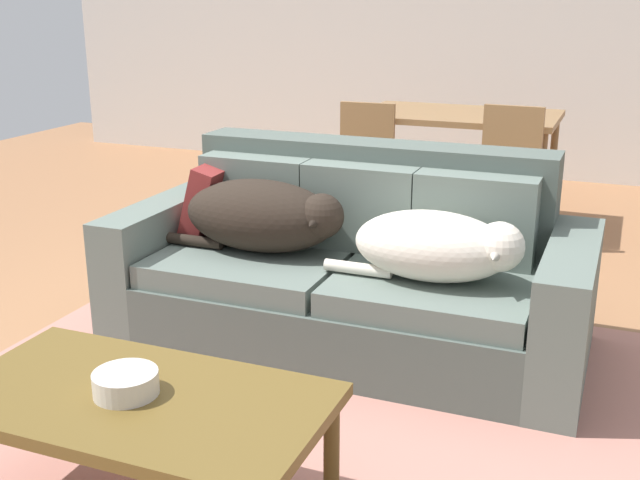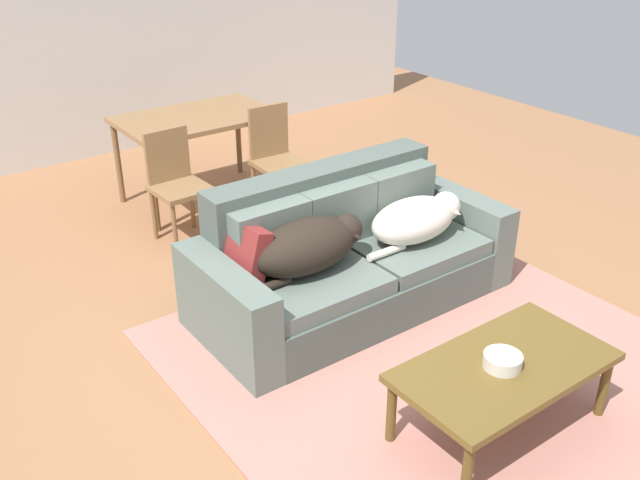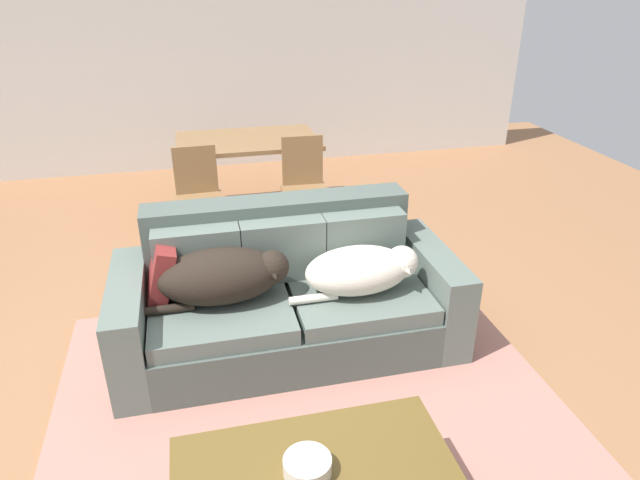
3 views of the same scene
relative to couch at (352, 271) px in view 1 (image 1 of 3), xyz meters
The scene contains 12 objects.
ground_plane 0.49m from the couch, 141.25° to the right, with size 10.00×10.00×0.00m, color #9C6945.
back_partition 3.92m from the couch, 94.29° to the left, with size 8.00×0.12×2.70m, color silver.
area_rug 1.00m from the couch, 90.01° to the right, with size 2.77×2.92×0.01m, color tan.
couch is the anchor object (origin of this frame).
dog_on_left_cushion 0.47m from the couch, 164.34° to the right, with size 0.89×0.39×0.33m.
dog_on_right_cushion 0.53m from the couch, 23.71° to the right, with size 0.81×0.37×0.28m.
throw_pillow_by_left_arm 0.79m from the couch, behind, with size 0.11×0.37×0.37m, color maroon.
coffee_table 1.47m from the couch, 95.79° to the right, with size 1.13×0.61×0.41m.
bowl_on_coffee_table 1.49m from the couch, 97.03° to the right, with size 0.19×0.19×0.07m, color silver.
dining_table 2.13m from the couch, 89.40° to the left, with size 1.30×0.82×0.77m.
dining_chair_near_left 1.60m from the couch, 107.37° to the left, with size 0.42×0.42×0.87m.
dining_chair_near_right 1.59m from the couch, 73.86° to the left, with size 0.42×0.42×0.89m.
Camera 1 is at (1.39, -2.94, 1.53)m, focal length 43.93 mm.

